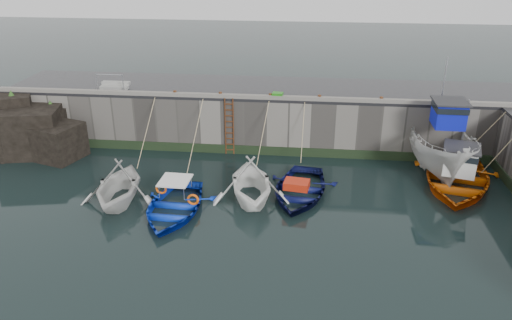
# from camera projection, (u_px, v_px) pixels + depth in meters

# --- Properties ---
(ground) EXTENTS (120.00, 120.00, 0.00)m
(ground) POSITION_uv_depth(u_px,v_px,m) (242.00, 259.00, 18.57)
(ground) COLOR black
(ground) RESTS_ON ground
(quay_back) EXTENTS (30.00, 5.00, 3.00)m
(quay_back) POSITION_uv_depth(u_px,v_px,m) (270.00, 115.00, 29.34)
(quay_back) COLOR slate
(quay_back) RESTS_ON ground
(road_back) EXTENTS (30.00, 5.00, 0.16)m
(road_back) POSITION_uv_depth(u_px,v_px,m) (270.00, 88.00, 28.70)
(road_back) COLOR black
(road_back) RESTS_ON quay_back
(kerb_back) EXTENTS (30.00, 0.30, 0.20)m
(kerb_back) POSITION_uv_depth(u_px,v_px,m) (266.00, 97.00, 26.49)
(kerb_back) COLOR slate
(kerb_back) RESTS_ON road_back
(algae_back) EXTENTS (30.00, 0.08, 0.50)m
(algae_back) POSITION_uv_depth(u_px,v_px,m) (266.00, 151.00, 27.53)
(algae_back) COLOR black
(algae_back) RESTS_ON ground
(rock_outcrop) EXTENTS (5.85, 4.24, 3.41)m
(rock_outcrop) POSITION_uv_depth(u_px,v_px,m) (33.00, 130.00, 27.62)
(rock_outcrop) COLOR black
(rock_outcrop) RESTS_ON ground
(ladder) EXTENTS (0.51, 0.08, 3.20)m
(ladder) POSITION_uv_depth(u_px,v_px,m) (229.00, 127.00, 27.14)
(ladder) COLOR #3F1E0F
(ladder) RESTS_ON ground
(boat_near_white) EXTENTS (3.96, 4.52, 2.27)m
(boat_near_white) POSITION_uv_depth(u_px,v_px,m) (120.00, 201.00, 22.73)
(boat_near_white) COLOR silver
(boat_near_white) RESTS_ON ground
(boat_near_white_rope) EXTENTS (0.04, 4.43, 3.10)m
(boat_near_white_rope) POSITION_uv_depth(u_px,v_px,m) (149.00, 163.00, 26.63)
(boat_near_white_rope) COLOR tan
(boat_near_white_rope) RESTS_ON ground
(boat_near_blue) EXTENTS (3.61, 4.94, 1.00)m
(boat_near_blue) POSITION_uv_depth(u_px,v_px,m) (174.00, 211.00, 21.86)
(boat_near_blue) COLOR #0D33C4
(boat_near_blue) RESTS_ON ground
(boat_near_blue_rope) EXTENTS (0.04, 4.99, 3.10)m
(boat_near_blue_rope) POSITION_uv_depth(u_px,v_px,m) (196.00, 168.00, 26.07)
(boat_near_blue_rope) COLOR tan
(boat_near_blue_rope) RESTS_ON ground
(boat_near_blacktrim) EXTENTS (4.65, 5.12, 2.33)m
(boat_near_blacktrim) POSITION_uv_depth(u_px,v_px,m) (251.00, 199.00, 22.92)
(boat_near_blacktrim) COLOR white
(boat_near_blacktrim) RESTS_ON ground
(boat_near_blacktrim_rope) EXTENTS (0.04, 3.78, 3.10)m
(boat_near_blacktrim_rope) POSITION_uv_depth(u_px,v_px,m) (259.00, 165.00, 26.44)
(boat_near_blacktrim_rope) COLOR tan
(boat_near_blacktrim_rope) RESTS_ON ground
(boat_near_navy) EXTENTS (4.20, 5.39, 1.02)m
(boat_near_navy) POSITION_uv_depth(u_px,v_px,m) (299.00, 194.00, 23.34)
(boat_near_navy) COLOR #0A0F40
(boat_near_navy) RESTS_ON ground
(boat_near_navy_rope) EXTENTS (0.04, 3.31, 3.10)m
(boat_near_navy_rope) POSITION_uv_depth(u_px,v_px,m) (301.00, 164.00, 26.55)
(boat_near_navy_rope) COLOR tan
(boat_near_navy_rope) RESTS_ON ground
(boat_far_white) EXTENTS (2.95, 7.61, 5.92)m
(boat_far_white) POSITION_uv_depth(u_px,v_px,m) (440.00, 147.00, 25.47)
(boat_far_white) COLOR silver
(boat_far_white) RESTS_ON ground
(boat_far_orange) EXTENTS (6.03, 7.29, 4.31)m
(boat_far_orange) POSITION_uv_depth(u_px,v_px,m) (456.00, 178.00, 24.02)
(boat_far_orange) COLOR #DF5E0B
(boat_far_orange) RESTS_ON ground
(fish_crate) EXTENTS (0.60, 0.51, 0.32)m
(fish_crate) POSITION_uv_depth(u_px,v_px,m) (278.00, 96.00, 26.55)
(fish_crate) COLOR #207815
(fish_crate) RESTS_ON road_back
(railing) EXTENTS (1.60, 1.05, 1.00)m
(railing) POSITION_uv_depth(u_px,v_px,m) (115.00, 85.00, 28.30)
(railing) COLOR #A5A8AD
(railing) RESTS_ON road_back
(bollard_a) EXTENTS (0.18, 0.18, 0.28)m
(bollard_a) POSITION_uv_depth(u_px,v_px,m) (175.00, 93.00, 27.05)
(bollard_a) COLOR #3F1E0F
(bollard_a) RESTS_ON road_back
(bollard_b) EXTENTS (0.18, 0.18, 0.28)m
(bollard_b) POSITION_uv_depth(u_px,v_px,m) (220.00, 94.00, 26.81)
(bollard_b) COLOR #3F1E0F
(bollard_b) RESTS_ON road_back
(bollard_c) EXTENTS (0.18, 0.18, 0.28)m
(bollard_c) POSITION_uv_depth(u_px,v_px,m) (270.00, 96.00, 26.54)
(bollard_c) COLOR #3F1E0F
(bollard_c) RESTS_ON road_back
(bollard_d) EXTENTS (0.18, 0.18, 0.28)m
(bollard_d) POSITION_uv_depth(u_px,v_px,m) (319.00, 98.00, 26.29)
(bollard_d) COLOR #3F1E0F
(bollard_d) RESTS_ON road_back
(bollard_e) EXTENTS (0.18, 0.18, 0.28)m
(bollard_e) POSITION_uv_depth(u_px,v_px,m) (381.00, 99.00, 25.98)
(bollard_e) COLOR #3F1E0F
(bollard_e) RESTS_ON road_back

